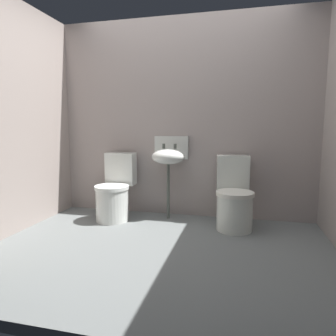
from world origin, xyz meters
The scene contains 6 objects.
ground_plane centered at (0.00, 0.00, -0.04)m, with size 3.53×2.52×0.08m, color slate.
wall_back centered at (0.00, 1.11, 1.20)m, with size 3.53×0.10×2.40m, color #A59793.
wall_left centered at (-1.61, 0.10, 1.20)m, with size 0.10×2.32×2.40m, color #A3958D.
toilet_left centered at (-0.76, 0.71, 0.32)m, with size 0.41×0.60×0.78m.
toilet_right centered at (0.63, 0.71, 0.32)m, with size 0.45×0.63×0.78m.
sink centered at (-0.14, 0.90, 0.75)m, with size 0.42×0.35×0.99m.
Camera 1 is at (0.69, -2.58, 1.10)m, focal length 32.26 mm.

